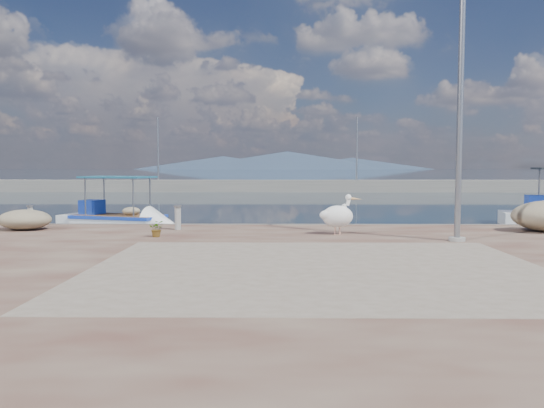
{
  "coord_description": "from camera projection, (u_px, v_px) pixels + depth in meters",
  "views": [
    {
      "loc": [
        0.24,
        -13.39,
        2.5
      ],
      "look_at": [
        0.0,
        3.8,
        1.3
      ],
      "focal_mm": 35.0,
      "sensor_mm": 36.0,
      "label": 1
    }
  ],
  "objects": [
    {
      "name": "net_pile_b",
      "position": [
        25.0,
        220.0,
        16.92
      ],
      "size": [
        1.67,
        1.3,
        0.65
      ],
      "primitive_type": "ellipsoid",
      "color": "tan",
      "rests_on": "quay"
    },
    {
      "name": "potted_plant",
      "position": [
        157.0,
        229.0,
        15.18
      ],
      "size": [
        0.48,
        0.44,
        0.48
      ],
      "primitive_type": "imported",
      "rotation": [
        0.0,
        0.0,
        0.16
      ],
      "color": "#33722D",
      "rests_on": "quay"
    },
    {
      "name": "mountains",
      "position": [
        283.0,
        161.0,
        661.17
      ],
      "size": [
        370.0,
        280.0,
        22.0
      ],
      "color": "#28384C",
      "rests_on": "ground"
    },
    {
      "name": "boat_left",
      "position": [
        117.0,
        222.0,
        22.13
      ],
      "size": [
        5.42,
        3.11,
        2.48
      ],
      "rotation": [
        0.0,
        0.0,
        -0.29
      ],
      "color": "white",
      "rests_on": "ground"
    },
    {
      "name": "pelican",
      "position": [
        338.0,
        216.0,
        15.7
      ],
      "size": [
        1.25,
        0.7,
        1.2
      ],
      "rotation": [
        0.0,
        0.0,
        0.16
      ],
      "color": "tan",
      "rests_on": "quay"
    },
    {
      "name": "bollard_far",
      "position": [
        30.0,
        215.0,
        18.04
      ],
      "size": [
        0.23,
        0.23,
        0.71
      ],
      "color": "gray",
      "rests_on": "quay"
    },
    {
      "name": "lamp_post",
      "position": [
        460.0,
        119.0,
        14.17
      ],
      "size": [
        0.44,
        0.96,
        7.0
      ],
      "color": "gray",
      "rests_on": "quay"
    },
    {
      "name": "breakwater",
      "position": [
        277.0,
        186.0,
        53.4
      ],
      "size": [
        120.0,
        2.2,
        7.5
      ],
      "color": "gray",
      "rests_on": "ground"
    },
    {
      "name": "quay_patch",
      "position": [
        318.0,
        268.0,
        10.5
      ],
      "size": [
        9.0,
        7.0,
        0.01
      ],
      "primitive_type": "cube",
      "color": "gray",
      "rests_on": "quay"
    },
    {
      "name": "quay",
      "position": [
        262.0,
        325.0,
        7.54
      ],
      "size": [
        44.0,
        22.0,
        0.5
      ],
      "primitive_type": "cube",
      "color": "#4C2720",
      "rests_on": "ground"
    },
    {
      "name": "ground",
      "position": [
        270.0,
        265.0,
        13.54
      ],
      "size": [
        1400.0,
        1400.0,
        0.0
      ],
      "primitive_type": "plane",
      "color": "#162635",
      "rests_on": "ground"
    },
    {
      "name": "bollard_near",
      "position": [
        178.0,
        216.0,
        16.93
      ],
      "size": [
        0.26,
        0.26,
        0.79
      ],
      "color": "gray",
      "rests_on": "quay"
    }
  ]
}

